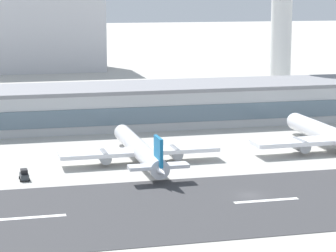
{
  "coord_description": "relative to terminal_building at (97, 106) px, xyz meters",
  "views": [
    {
      "loc": [
        -44.0,
        -118.35,
        36.56
      ],
      "look_at": [
        -8.21,
        29.21,
        7.85
      ],
      "focal_mm": 76.81,
      "sensor_mm": 36.0,
      "label": 1
    }
  ],
  "objects": [
    {
      "name": "control_tower",
      "position": [
        64.3,
        27.08,
        20.59
      ],
      "size": [
        11.75,
        11.75,
        44.48
      ],
      "color": "silver",
      "rests_on": "ground_plane"
    },
    {
      "name": "ground_plane",
      "position": [
        17.16,
        -74.15,
        -5.46
      ],
      "size": [
        1400.0,
        1400.0,
        0.0
      ],
      "primitive_type": "plane",
      "color": "#B2AFA8"
    },
    {
      "name": "runway_centreline_dash_3",
      "position": [
        -22.4,
        -77.97,
        -5.37
      ],
      "size": [
        12.0,
        1.2,
        0.01
      ],
      "primitive_type": "cube",
      "color": "white",
      "rests_on": "runway_strip"
    },
    {
      "name": "runway_centreline_dash_4",
      "position": [
        18.82,
        -77.97,
        -5.37
      ],
      "size": [
        12.0,
        1.2,
        0.01
      ],
      "primitive_type": "cube",
      "color": "white",
      "rests_on": "runway_strip"
    },
    {
      "name": "airliner_blue_tail_gate_1",
      "position": [
        2.69,
        -45.93,
        -2.57
      ],
      "size": [
        34.62,
        43.51,
        9.08
      ],
      "rotation": [
        0.0,
        0.0,
        1.59
      ],
      "color": "silver",
      "rests_on": "ground_plane"
    },
    {
      "name": "service_baggage_tug_0",
      "position": [
        -22.11,
        -53.49,
        -4.41
      ],
      "size": [
        2.05,
        3.29,
        2.2
      ],
      "rotation": [
        0.0,
        0.0,
        1.63
      ],
      "color": "#2D3338",
      "rests_on": "ground_plane"
    },
    {
      "name": "terminal_building",
      "position": [
        0.0,
        0.0,
        0.0
      ],
      "size": [
        172.7,
        23.85,
        10.91
      ],
      "color": "#B7BABC",
      "rests_on": "ground_plane"
    },
    {
      "name": "runway_strip",
      "position": [
        17.16,
        -77.97,
        -5.42
      ],
      "size": [
        800.0,
        35.85,
        0.08
      ],
      "primitive_type": "cube",
      "color": "#38383A",
      "rests_on": "ground_plane"
    }
  ]
}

